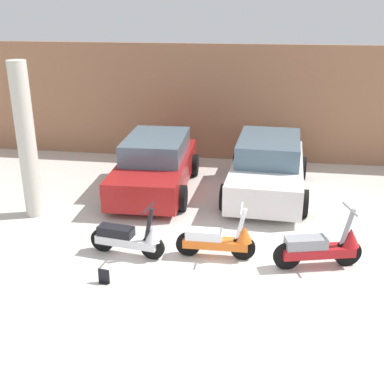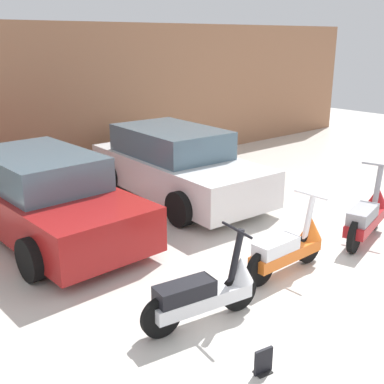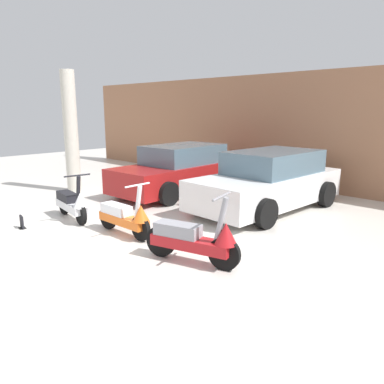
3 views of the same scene
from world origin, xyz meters
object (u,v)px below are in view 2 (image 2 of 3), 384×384
Objects in this scene: scooter_front_right at (289,247)px; car_rear_center at (176,165)px; scooter_front_left at (207,291)px; placard_near_left_scooter at (263,362)px; car_rear_left at (46,197)px; scooter_front_center at (368,215)px.

scooter_front_right is 3.61m from car_rear_center.
car_rear_center is at bearing 64.49° from scooter_front_left.
scooter_front_right is 2.18m from placard_near_left_scooter.
scooter_front_left is at bearing 3.09° from car_rear_left.
scooter_front_center is 6.04× the size of placard_near_left_scooter.
scooter_front_center is 0.40× the size of car_rear_left.
scooter_front_right is 0.36× the size of car_rear_center.
car_rear_center is at bearing 90.50° from scooter_front_center.
placard_near_left_scooter is (-0.18, -1.01, -0.25)m from scooter_front_left.
scooter_front_left is at bearing -31.45° from car_rear_center.
placard_near_left_scooter is (0.12, -4.48, -0.52)m from car_rear_left.
car_rear_center is 5.41m from placard_near_left_scooter.
car_rear_left is (-3.78, 3.36, 0.24)m from scooter_front_center.
car_rear_left is at bearing 103.55° from scooter_front_left.
scooter_front_center is 0.39× the size of car_rear_center.
scooter_front_left is 3.47m from scooter_front_center.
placard_near_left_scooter is (-2.66, -4.68, -0.54)m from car_rear_center.
scooter_front_center is (3.47, 0.11, 0.03)m from scooter_front_left.
car_rear_left reaches higher than scooter_front_center.
car_rear_left is at bearing 91.54° from placard_near_left_scooter.
placard_near_left_scooter is at bearing -27.02° from car_rear_center.
car_rear_left is 15.23× the size of placard_near_left_scooter.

